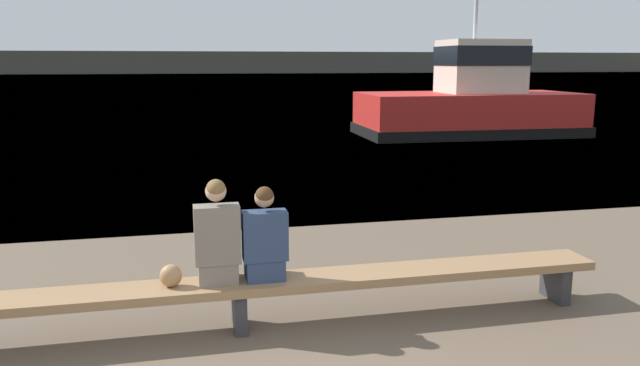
{
  "coord_description": "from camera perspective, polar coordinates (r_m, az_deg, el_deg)",
  "views": [
    {
      "loc": [
        -0.6,
        -3.43,
        2.61
      ],
      "look_at": [
        1.4,
        5.42,
        0.84
      ],
      "focal_mm": 35.0,
      "sensor_mm": 36.0,
      "label": 1
    }
  ],
  "objects": [
    {
      "name": "shopping_bag",
      "position": [
        6.19,
        -13.48,
        -8.25
      ],
      "size": [
        0.21,
        0.17,
        0.22
      ],
      "color": "#9E754C",
      "rests_on": "bench_main"
    },
    {
      "name": "person_right",
      "position": [
        6.15,
        -5.08,
        -5.31
      ],
      "size": [
        0.43,
        0.37,
        0.95
      ],
      "color": "navy",
      "rests_on": "bench_main"
    },
    {
      "name": "tugboat_red",
      "position": [
        23.25,
        13.63,
        6.92
      ],
      "size": [
        7.94,
        3.86,
        5.4
      ],
      "rotation": [
        0.0,
        0.0,
        1.55
      ],
      "color": "red",
      "rests_on": "water_surface"
    },
    {
      "name": "bench_main",
      "position": [
        6.27,
        -7.45,
        -9.63
      ],
      "size": [
        7.62,
        0.5,
        0.49
      ],
      "color": "#8E6B47",
      "rests_on": "ground"
    },
    {
      "name": "far_shoreline",
      "position": [
        145.86,
        -12.75,
        10.7
      ],
      "size": [
        600.0,
        12.0,
        4.77
      ],
      "primitive_type": "cube",
      "color": "#4C4C42",
      "rests_on": "ground"
    },
    {
      "name": "person_left",
      "position": [
        6.1,
        -9.38,
        -5.1
      ],
      "size": [
        0.43,
        0.37,
        1.04
      ],
      "color": "#70665B",
      "rests_on": "bench_main"
    },
    {
      "name": "water_surface",
      "position": [
        129.57,
        -12.67,
        9.64
      ],
      "size": [
        240.0,
        240.0,
        0.0
      ],
      "primitive_type": "plane",
      "color": "#386084",
      "rests_on": "ground"
    }
  ]
}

